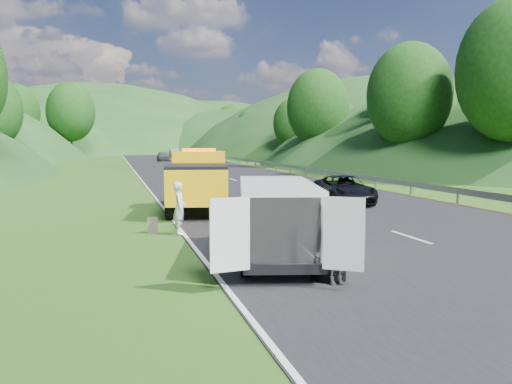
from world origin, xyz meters
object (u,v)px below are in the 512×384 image
object	(u,v)px
woman	(180,235)
suitcase	(152,225)
tow_truck	(199,181)
spare_tire	(330,280)
worker	(336,285)
child	(259,239)
white_van	(276,216)
passing_suv	(344,203)

from	to	relation	value
woman	suitcase	xyz separation A→B (m)	(-0.85, 0.51, 0.27)
tow_truck	spare_tire	distance (m)	11.62
tow_truck	worker	bearing A→B (deg)	-74.17
worker	suitcase	distance (m)	7.97
child	worker	distance (m)	5.26
suitcase	white_van	bearing A→B (deg)	-58.86
woman	passing_suv	size ratio (longest dim) A/B	0.36
child	woman	bearing A→B (deg)	-176.55
child	spare_tire	bearing A→B (deg)	-51.35
tow_truck	child	bearing A→B (deg)	-72.10
passing_suv	tow_truck	bearing A→B (deg)	-164.81
white_van	suitcase	distance (m)	5.51
suitcase	spare_tire	bearing A→B (deg)	-64.05
suitcase	tow_truck	bearing A→B (deg)	62.86
worker	spare_tire	xyz separation A→B (m)	(0.03, 0.38, 0.00)
white_van	passing_suv	size ratio (longest dim) A/B	1.28
woman	passing_suv	xyz separation A→B (m)	(8.89, 5.97, 0.00)
child	worker	bearing A→B (deg)	-51.82
child	passing_suv	bearing A→B (deg)	84.77
worker	suitcase	world-z (taller)	worker
tow_truck	child	world-z (taller)	tow_truck
woman	spare_tire	world-z (taller)	woman
worker	suitcase	xyz separation A→B (m)	(-3.32, 7.25, 0.27)
white_van	worker	size ratio (longest dim) A/B	3.87
child	suitcase	world-z (taller)	suitcase
passing_suv	suitcase	bearing A→B (deg)	-141.93
suitcase	woman	bearing A→B (deg)	-31.15
woman	worker	bearing A→B (deg)	-149.99
white_van	passing_suv	world-z (taller)	white_van
woman	child	distance (m)	2.73
white_van	woman	world-z (taller)	white_van
spare_tire	passing_suv	bearing A→B (deg)	62.58
white_van	suitcase	xyz separation A→B (m)	(-2.81, 4.66, -0.88)
child	spare_tire	distance (m)	4.88
white_van	passing_suv	xyz separation A→B (m)	(6.93, 10.11, -1.15)
tow_truck	white_van	bearing A→B (deg)	-76.00
child	passing_suv	size ratio (longest dim) A/B	0.19
tow_truck	woman	size ratio (longest dim) A/B	3.87
tow_truck	white_van	xyz separation A→B (m)	(0.44, -9.29, -0.19)
worker	spare_tire	distance (m)	0.38
white_van	spare_tire	distance (m)	2.55
passing_suv	white_van	bearing A→B (deg)	-115.60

